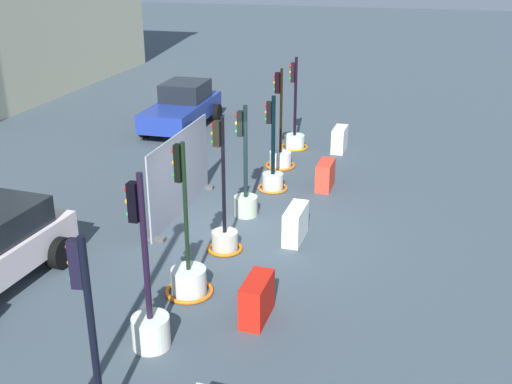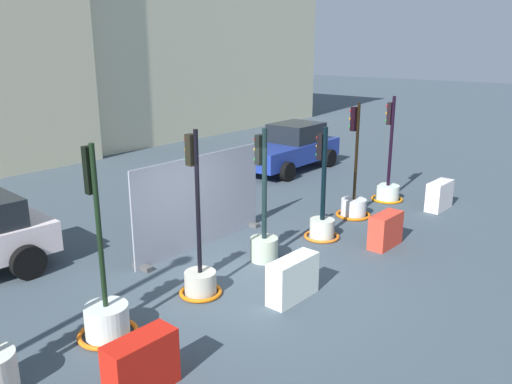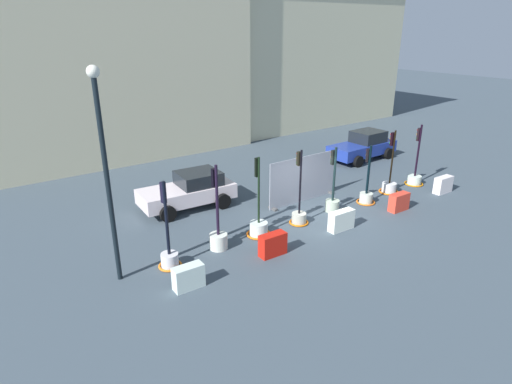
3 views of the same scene
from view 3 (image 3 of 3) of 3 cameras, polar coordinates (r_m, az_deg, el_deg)
ground_plane at (r=18.45m, az=8.52°, el=-3.53°), size 120.00×120.00×0.00m
traffic_light_0 at (r=14.84m, az=-11.44°, el=-7.89°), size 0.80×0.80×3.08m
traffic_light_1 at (r=15.70m, az=-5.05°, el=-5.42°), size 0.66×0.66×3.21m
traffic_light_2 at (r=16.70m, az=0.35°, el=-4.45°), size 0.97×0.97×3.17m
traffic_light_3 at (r=17.75m, az=5.72°, el=-2.74°), size 0.81×0.81×3.14m
traffic_light_4 at (r=19.06m, az=10.12°, el=-0.83°), size 0.61×0.61×2.90m
traffic_light_5 at (r=20.35m, az=14.42°, el=-0.20°), size 0.87×0.87×2.72m
traffic_light_6 at (r=21.96m, az=17.24°, el=0.97°), size 0.95×0.95×3.09m
traffic_light_7 at (r=23.52m, az=20.29°, el=1.97°), size 0.94×0.94×3.11m
construction_barrier_0 at (r=13.69m, az=-8.94°, el=-11.08°), size 0.97×0.44×0.77m
construction_barrier_1 at (r=15.32m, az=2.23°, el=-6.98°), size 1.01×0.44×0.82m
construction_barrier_2 at (r=17.47m, az=11.25°, el=-3.72°), size 1.13×0.42×0.81m
construction_barrier_3 at (r=19.94m, az=18.43°, el=-1.27°), size 0.97×0.43×0.79m
construction_barrier_4 at (r=22.85m, az=23.57°, el=0.89°), size 1.02×0.44×0.81m
car_white_van at (r=19.38m, az=-8.80°, el=0.23°), size 4.27×2.39×1.58m
car_blue_estate at (r=27.10m, az=14.05°, el=5.96°), size 4.53×2.19×1.70m
building_main_facade at (r=29.58m, az=-20.07°, el=19.41°), size 16.75×9.51×14.64m
building_corner_block at (r=37.19m, az=4.68°, el=17.59°), size 18.08×8.59×10.70m
street_lamp_post at (r=13.26m, az=-19.41°, el=3.87°), size 0.36×0.36×6.66m
site_fence_panel at (r=19.84m, az=6.28°, el=1.58°), size 3.88×0.50×2.15m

